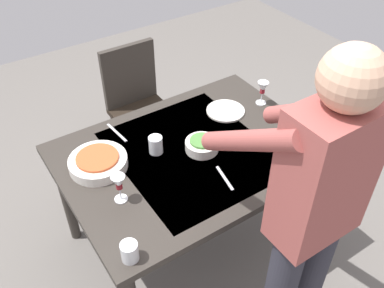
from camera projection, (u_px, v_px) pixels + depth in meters
name	position (u px, v px, depth m)	size (l,w,h in m)	color
ground_plane	(192.00, 238.00, 2.76)	(6.00, 6.00, 0.00)	#66605B
dining_table	(192.00, 161.00, 2.32)	(1.38, 1.01, 0.75)	#332D28
chair_near	(138.00, 101.00, 3.03)	(0.40, 0.40, 0.91)	black
person_server	(311.00, 212.00, 1.67)	(0.42, 0.61, 1.69)	#2D2D38
wine_bottle	(299.00, 142.00, 2.16)	(0.07, 0.07, 0.30)	black
wine_glass_left	(119.00, 184.00, 1.94)	(0.07, 0.07, 0.15)	white
wine_glass_right	(263.00, 89.00, 2.56)	(0.07, 0.07, 0.15)	white
water_cup_near_left	(130.00, 252.00, 1.73)	(0.07, 0.07, 0.09)	silver
water_cup_near_right	(156.00, 145.00, 2.24)	(0.07, 0.07, 0.10)	silver
serving_bowl_pasta	(98.00, 162.00, 2.16)	(0.30, 0.30, 0.07)	silver
side_bowl_salad	(202.00, 145.00, 2.26)	(0.18, 0.18, 0.07)	silver
dinner_plate_near	(226.00, 111.00, 2.55)	(0.23, 0.23, 0.01)	silver
table_knife	(117.00, 133.00, 2.39)	(0.01, 0.20, 0.01)	silver
table_fork	(225.00, 178.00, 2.11)	(0.01, 0.18, 0.01)	silver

